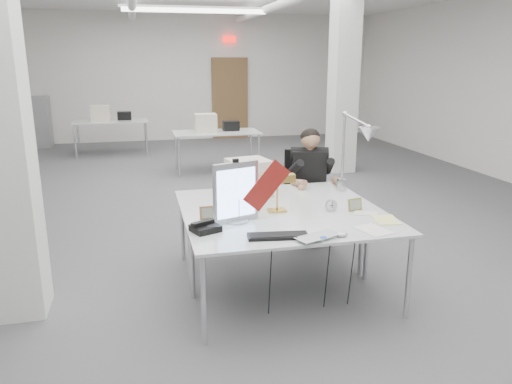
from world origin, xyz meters
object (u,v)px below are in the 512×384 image
at_px(beige_monitor, 249,178).
at_px(desk_phone, 205,228).
at_px(monitor, 236,192).
at_px(bankers_lamp, 277,195).
at_px(seated_person, 310,167).
at_px(laptop, 323,239).
at_px(office_chair, 307,200).
at_px(architect_lamp, 354,153).
at_px(desk_main, 297,227).

bearing_deg(beige_monitor, desk_phone, -131.76).
relative_size(monitor, bankers_lamp, 1.68).
bearing_deg(monitor, desk_phone, -165.23).
bearing_deg(seated_person, laptop, -90.76).
distance_m(seated_person, beige_monitor, 0.94).
distance_m(office_chair, architect_lamp, 1.09).
bearing_deg(beige_monitor, desk_main, -91.21).
xyz_separation_m(desk_main, bankers_lamp, (-0.05, 0.42, 0.17)).
xyz_separation_m(office_chair, laptop, (-0.55, -1.94, 0.26)).
xyz_separation_m(monitor, bankers_lamp, (0.42, 0.20, -0.10)).
bearing_deg(beige_monitor, monitor, -121.18).
bearing_deg(beige_monitor, bankers_lamp, -89.05).
height_order(monitor, laptop, monitor).
bearing_deg(laptop, seated_person, 51.69).
xyz_separation_m(monitor, beige_monitor, (0.29, 0.80, -0.07)).
bearing_deg(laptop, architect_lamp, 35.03).
relative_size(desk_phone, architect_lamp, 0.24).
relative_size(laptop, bankers_lamp, 1.22).
xyz_separation_m(office_chair, desk_phone, (-1.39, -1.51, 0.27)).
bearing_deg(architect_lamp, beige_monitor, 160.62).
bearing_deg(bankers_lamp, laptop, -80.02).
bearing_deg(office_chair, architect_lamp, -62.53).
bearing_deg(desk_phone, bankers_lamp, 6.74).
relative_size(desk_main, laptop, 4.80).
height_order(office_chair, laptop, office_chair).
bearing_deg(office_chair, monitor, -114.31).
xyz_separation_m(bankers_lamp, desk_phone, (-0.71, -0.39, -0.13)).
relative_size(office_chair, seated_person, 1.21).
height_order(beige_monitor, architect_lamp, architect_lamp).
distance_m(laptop, bankers_lamp, 0.84).
xyz_separation_m(desk_main, monitor, (-0.47, 0.22, 0.27)).
height_order(office_chair, seated_person, seated_person).
distance_m(desk_main, bankers_lamp, 0.45).
bearing_deg(monitor, seated_person, 31.15).
xyz_separation_m(monitor, desk_phone, (-0.29, -0.19, -0.23)).
bearing_deg(beige_monitor, laptop, -90.85).
xyz_separation_m(beige_monitor, architect_lamp, (0.99, -0.30, 0.26)).
distance_m(monitor, architect_lamp, 1.39).
relative_size(seated_person, beige_monitor, 2.18).
xyz_separation_m(desk_main, architect_lamp, (0.81, 0.72, 0.46)).
height_order(bankers_lamp, beige_monitor, beige_monitor).
xyz_separation_m(bankers_lamp, architect_lamp, (0.86, 0.30, 0.29)).
height_order(monitor, desk_phone, monitor).
bearing_deg(office_chair, desk_main, -96.81).
bearing_deg(desk_main, bankers_lamp, 97.10).
bearing_deg(bankers_lamp, desk_phone, -150.53).
distance_m(office_chair, laptop, 2.03).
bearing_deg(seated_person, office_chair, 105.55).
xyz_separation_m(seated_person, monitor, (-1.10, -1.27, 0.11)).
distance_m(laptop, desk_phone, 0.94).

